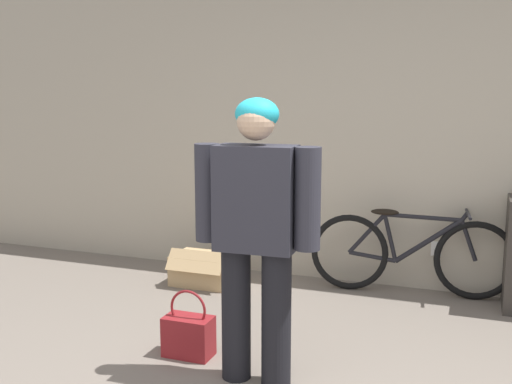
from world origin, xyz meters
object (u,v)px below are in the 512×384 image
person (256,224)px  bicycle (411,254)px  handbag (189,334)px  cardboard_box (205,269)px

person → bicycle: 1.99m
bicycle → handbag: bicycle is taller
handbag → cardboard_box: (-0.51, 1.31, -0.01)m
handbag → cardboard_box: bearing=111.2°
person → bicycle: (0.64, 1.79, -0.56)m
person → cardboard_box: bearing=121.8°
bicycle → handbag: 2.01m
bicycle → cardboard_box: bicycle is taller
bicycle → cardboard_box: size_ratio=3.08×
handbag → person: bearing=-17.4°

